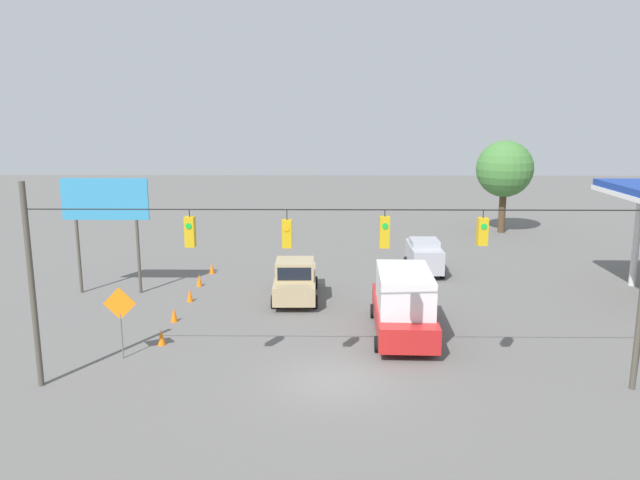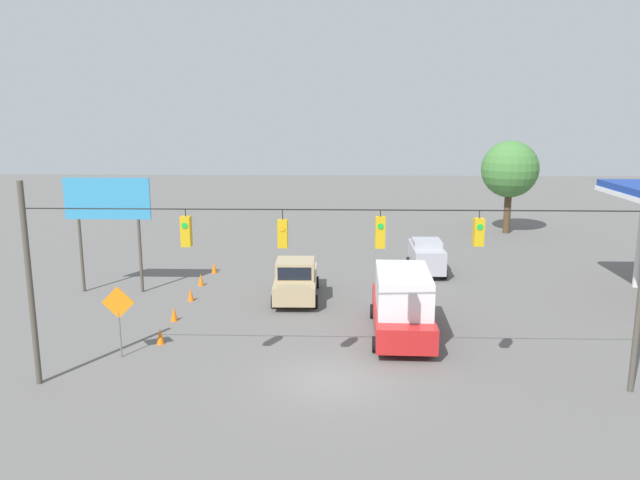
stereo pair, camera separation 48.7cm
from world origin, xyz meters
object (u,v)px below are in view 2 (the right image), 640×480
object	(u,v)px
overhead_signal_span	(330,262)
traffic_cone_nearest	(160,336)
work_zone_sign	(118,308)
traffic_cone_fifth	(214,267)
roadside_billboard	(108,207)
pickup_truck_tan_withflow_mid	(296,280)
traffic_cone_second	(174,314)
traffic_cone_fourth	(201,280)
tree_horizon_left	(510,170)
traffic_cone_third	(191,294)
box_truck_red_crossing_near	(402,304)
sedan_silver_oncoming_far	(426,256)

from	to	relation	value
overhead_signal_span	traffic_cone_nearest	size ratio (longest dim) A/B	30.90
overhead_signal_span	work_zone_sign	size ratio (longest dim) A/B	7.27
traffic_cone_fifth	roadside_billboard	distance (m)	7.34
roadside_billboard	traffic_cone_nearest	bearing A→B (deg)	121.97
pickup_truck_tan_withflow_mid	traffic_cone_second	size ratio (longest dim) A/B	7.94
traffic_cone_fourth	tree_horizon_left	world-z (taller)	tree_horizon_left
work_zone_sign	traffic_cone_nearest	bearing A→B (deg)	-128.64
overhead_signal_span	traffic_cone_nearest	world-z (taller)	overhead_signal_span
traffic_cone_third	tree_horizon_left	size ratio (longest dim) A/B	0.09
traffic_cone_nearest	work_zone_sign	xyz separation A→B (m)	(1.13, 1.41, 1.65)
traffic_cone_second	roadside_billboard	bearing A→B (deg)	-45.61
box_truck_red_crossing_near	traffic_cone_fourth	xyz separation A→B (m)	(10.18, -7.36, -1.07)
traffic_cone_second	traffic_cone_fifth	world-z (taller)	same
pickup_truck_tan_withflow_mid	tree_horizon_left	xyz separation A→B (m)	(-15.18, -17.64, 3.94)
traffic_cone_fifth	overhead_signal_span	bearing A→B (deg)	114.85
overhead_signal_span	traffic_cone_fourth	xyz separation A→B (m)	(7.22, -12.48, -4.13)
traffic_cone_nearest	overhead_signal_span	bearing A→B (deg)	151.22
traffic_cone_third	work_zone_sign	xyz separation A→B (m)	(1.00, 7.28, 1.65)
roadside_billboard	traffic_cone_second	bearing A→B (deg)	134.39
traffic_cone_third	work_zone_sign	size ratio (longest dim) A/B	0.24
overhead_signal_span	traffic_cone_nearest	distance (m)	8.99
traffic_cone_nearest	traffic_cone_third	size ratio (longest dim) A/B	1.00
pickup_truck_tan_withflow_mid	traffic_cone_second	world-z (taller)	pickup_truck_tan_withflow_mid
tree_horizon_left	roadside_billboard	bearing A→B (deg)	33.86
traffic_cone_fourth	traffic_cone_fifth	xyz separation A→B (m)	(-0.20, -2.68, 0.00)
pickup_truck_tan_withflow_mid	traffic_cone_second	bearing A→B (deg)	34.02
traffic_cone_nearest	traffic_cone_second	world-z (taller)	same
tree_horizon_left	traffic_cone_third	bearing A→B (deg)	41.71
pickup_truck_tan_withflow_mid	traffic_cone_fourth	size ratio (longest dim) A/B	7.94
traffic_cone_second	sedan_silver_oncoming_far	bearing A→B (deg)	-144.93
traffic_cone_fifth	work_zone_sign	size ratio (longest dim) A/B	0.24
pickup_truck_tan_withflow_mid	traffic_cone_third	world-z (taller)	pickup_truck_tan_withflow_mid
traffic_cone_fifth	traffic_cone_third	bearing A→B (deg)	88.87
traffic_cone_third	traffic_cone_fourth	size ratio (longest dim) A/B	1.00
sedan_silver_oncoming_far	traffic_cone_second	world-z (taller)	sedan_silver_oncoming_far
traffic_cone_third	traffic_cone_fourth	xyz separation A→B (m)	(0.09, -2.76, 0.00)
box_truck_red_crossing_near	traffic_cone_fifth	size ratio (longest dim) A/B	9.62
roadside_billboard	work_zone_sign	size ratio (longest dim) A/B	2.12
box_truck_red_crossing_near	traffic_cone_third	xyz separation A→B (m)	(10.10, -4.59, -1.07)
roadside_billboard	tree_horizon_left	xyz separation A→B (m)	(-24.90, -16.71, 0.41)
pickup_truck_tan_withflow_mid	work_zone_sign	world-z (taller)	work_zone_sign
overhead_signal_span	pickup_truck_tan_withflow_mid	distance (m)	11.02
traffic_cone_third	overhead_signal_span	bearing A→B (deg)	126.26
box_truck_red_crossing_near	traffic_cone_fifth	distance (m)	14.20
traffic_cone_fourth	sedan_silver_oncoming_far	bearing A→B (deg)	-166.37
traffic_cone_nearest	tree_horizon_left	xyz separation A→B (m)	(-20.31, -24.08, 4.58)
box_truck_red_crossing_near	traffic_cone_third	world-z (taller)	box_truck_red_crossing_near
sedan_silver_oncoming_far	work_zone_sign	world-z (taller)	work_zone_sign
work_zone_sign	traffic_cone_fifth	bearing A→B (deg)	-94.96
traffic_cone_fourth	roadside_billboard	xyz separation A→B (m)	(4.38, 1.27, 4.17)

